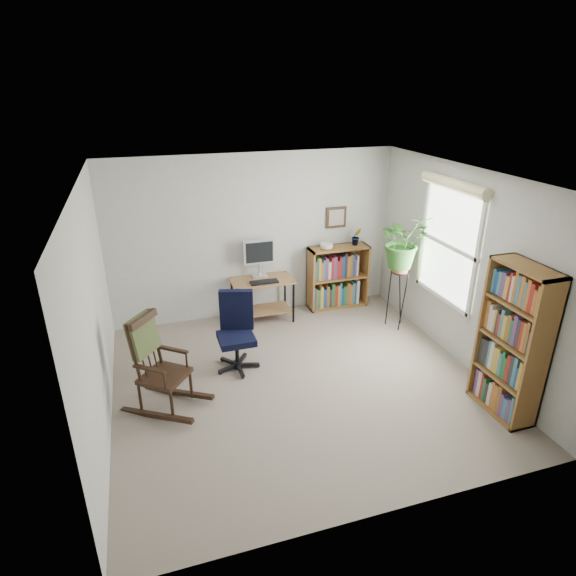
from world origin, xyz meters
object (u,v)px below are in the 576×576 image
object	(u,v)px
tall_bookshelf	(513,342)
office_chair	(236,333)
low_bookshelf	(338,277)
rocking_chair	(163,364)
desk	(263,300)

from	to	relation	value
tall_bookshelf	office_chair	bearing A→B (deg)	146.77
low_bookshelf	rocking_chair	bearing A→B (deg)	-146.47
low_bookshelf	desk	bearing A→B (deg)	-174.48
rocking_chair	low_bookshelf	distance (m)	3.32
tall_bookshelf	desk	bearing A→B (deg)	123.81
office_chair	low_bookshelf	distance (m)	2.28
office_chair	rocking_chair	bearing A→B (deg)	-133.18
office_chair	tall_bookshelf	bearing A→B (deg)	-17.43
rocking_chair	desk	bearing A→B (deg)	-3.46
office_chair	low_bookshelf	world-z (taller)	office_chair
office_chair	tall_bookshelf	world-z (taller)	tall_bookshelf
office_chair	low_bookshelf	xyz separation A→B (m)	(1.88, 1.30, -0.00)
desk	low_bookshelf	distance (m)	1.26
desk	office_chair	distance (m)	1.35
desk	office_chair	bearing A→B (deg)	-118.33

